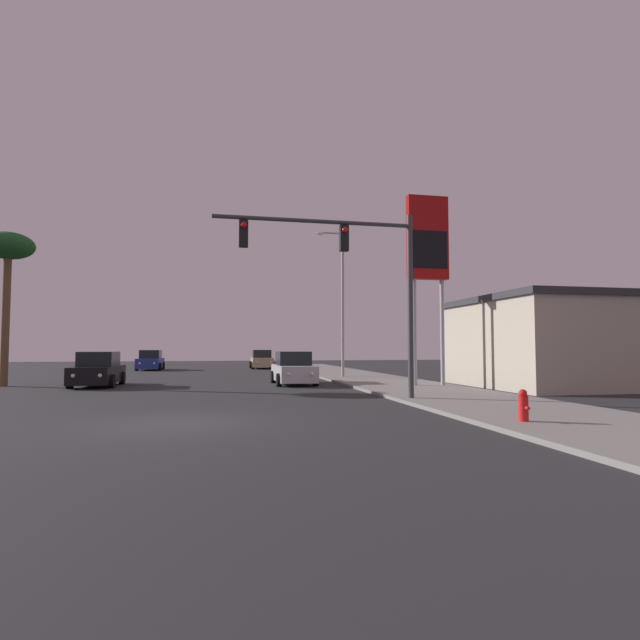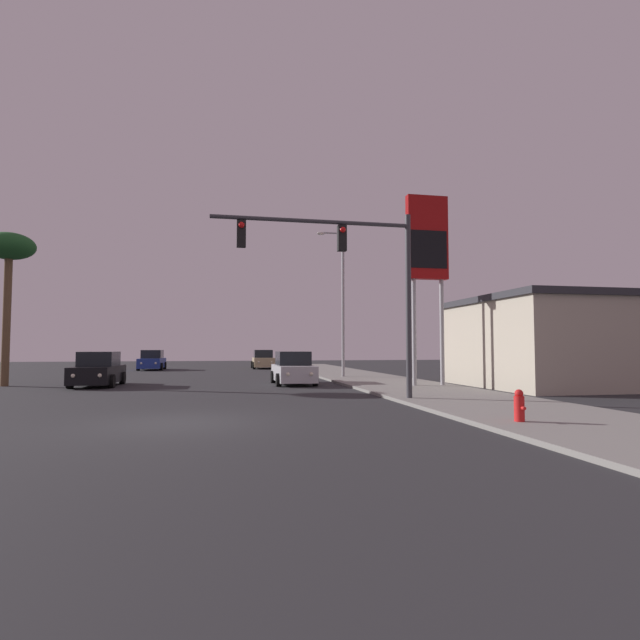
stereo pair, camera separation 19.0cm
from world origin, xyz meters
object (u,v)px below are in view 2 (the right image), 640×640
Objects in this scene: fire_hydrant at (519,406)px; palm_tree_near at (9,253)px; car_silver at (293,369)px; street_lamp at (341,295)px; car_blue at (152,361)px; gas_station_sign at (427,248)px; car_tan at (263,360)px; car_black at (98,371)px; traffic_light_mast at (354,266)px.

palm_tree_near is at bearing 137.14° from fire_hydrant.
street_lamp is (3.58, 4.34, 4.36)m from car_silver.
car_blue is 19.92m from street_lamp.
street_lamp is 11.84× the size of fire_hydrant.
car_blue is at bearing 124.58° from gas_station_sign.
fire_hydrant is (3.36, -14.62, -0.27)m from car_silver.
car_tan is 5.69× the size of fire_hydrant.
car_black is at bearing 165.43° from gas_station_sign.
traffic_light_mast is at bearing 92.46° from car_tan.
car_black is at bearing -4.23° from car_silver.
car_black is 0.62× the size of traffic_light_mast.
car_blue is 0.57× the size of palm_tree_near.
car_blue is at bearing 7.24° from car_tan.
gas_station_sign reaches higher than car_silver.
street_lamp is (3.50, -15.54, 4.36)m from car_tan.
gas_station_sign is at bearing -73.08° from street_lamp.
gas_station_sign reaches higher than fire_hydrant.
street_lamp reaches higher than fire_hydrant.
car_blue and car_silver have the same top height.
fire_hydrant is at bearing -90.66° from street_lamp.
fire_hydrant is at bearing -66.83° from traffic_light_mast.
gas_station_sign is at bearing -13.79° from palm_tree_near.
car_blue is 21.03m from car_silver.
car_tan is 28.98m from traffic_light_mast.
fire_hydrant is at bearing 131.06° from car_black.
car_silver is 15.22m from palm_tree_near.
car_blue and car_black have the same top height.
car_silver is at bearing 102.96° from fire_hydrant.
car_silver is 9.54m from car_black.
car_black is at bearing 137.80° from traffic_light_mast.
car_tan is 23.87m from palm_tree_near.
car_silver is 7.12m from street_lamp.
gas_station_sign is at bearing 149.68° from car_silver.
car_tan is 0.48× the size of street_lamp.
street_lamp reaches higher than car_blue.
car_silver is at bearing 95.69° from traffic_light_mast.
car_black is 14.58m from traffic_light_mast.
car_silver is 0.48× the size of gas_station_sign.
traffic_light_mast reaches higher than car_blue.
car_blue is 0.62× the size of traffic_light_mast.
fire_hydrant is at bearing -102.91° from gas_station_sign.
gas_station_sign reaches higher than car_black.
street_lamp reaches higher than car_tan.
palm_tree_near is at bearing -6.60° from car_silver.
car_black is 7.36m from palm_tree_near.
street_lamp is at bearing -130.03° from car_silver.
palm_tree_near reaches higher than fire_hydrant.
car_silver is 1.00× the size of car_tan.
car_tan reaches higher than fire_hydrant.
car_blue is 0.48× the size of street_lamp.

